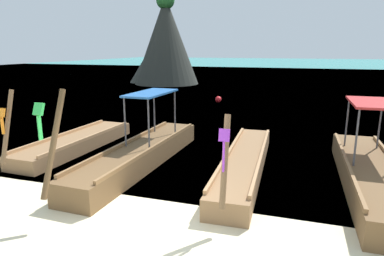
# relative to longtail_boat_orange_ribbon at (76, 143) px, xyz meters

# --- Properties ---
(ground) EXTENTS (120.00, 120.00, 0.00)m
(ground) POSITION_rel_longtail_boat_orange_ribbon_xyz_m (4.65, -4.34, -0.25)
(ground) COLOR beige
(sea_water) EXTENTS (120.00, 120.00, 0.00)m
(sea_water) POSITION_rel_longtail_boat_orange_ribbon_xyz_m (4.65, 57.08, -0.24)
(sea_water) COLOR teal
(sea_water) RESTS_ON ground
(longtail_boat_orange_ribbon) EXTENTS (1.40, 5.83, 2.45)m
(longtail_boat_orange_ribbon) POSITION_rel_longtail_boat_orange_ribbon_xyz_m (0.00, 0.00, 0.00)
(longtail_boat_orange_ribbon) COLOR olive
(longtail_boat_orange_ribbon) RESTS_ON ground
(longtail_boat_green_ribbon) EXTENTS (1.35, 7.44, 2.74)m
(longtail_boat_green_ribbon) POSITION_rel_longtail_boat_orange_ribbon_xyz_m (2.95, -0.81, 0.13)
(longtail_boat_green_ribbon) COLOR brown
(longtail_boat_green_ribbon) RESTS_ON ground
(longtail_boat_violet_ribbon) EXTENTS (1.26, 6.86, 2.31)m
(longtail_boat_violet_ribbon) POSITION_rel_longtail_boat_orange_ribbon_xyz_m (6.10, -0.41, 0.02)
(longtail_boat_violet_ribbon) COLOR olive
(longtail_boat_violet_ribbon) RESTS_ON ground
(longtail_boat_red_ribbon) EXTENTS (1.34, 6.90, 2.74)m
(longtail_boat_red_ribbon) POSITION_rel_longtail_boat_orange_ribbon_xyz_m (9.39, -0.55, 0.12)
(longtail_boat_red_ribbon) COLOR brown
(longtail_boat_red_ribbon) RESTS_ON ground
(karst_rock) EXTENTS (7.54, 6.44, 8.98)m
(karst_rock) POSITION_rel_longtail_boat_orange_ribbon_xyz_m (-5.85, 22.60, 3.85)
(karst_rock) COLOR #2D302B
(karst_rock) RESTS_ON ground
(mooring_buoy_near) EXTENTS (0.41, 0.41, 0.41)m
(mooring_buoy_near) POSITION_rel_longtail_boat_orange_ribbon_xyz_m (2.28, 12.15, -0.04)
(mooring_buoy_near) COLOR red
(mooring_buoy_near) RESTS_ON sea_water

